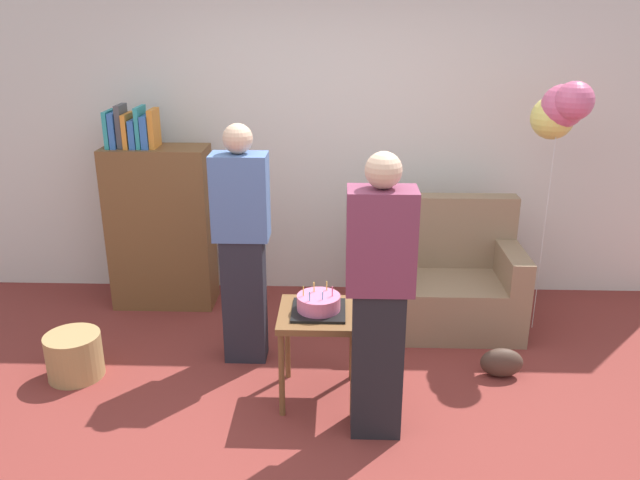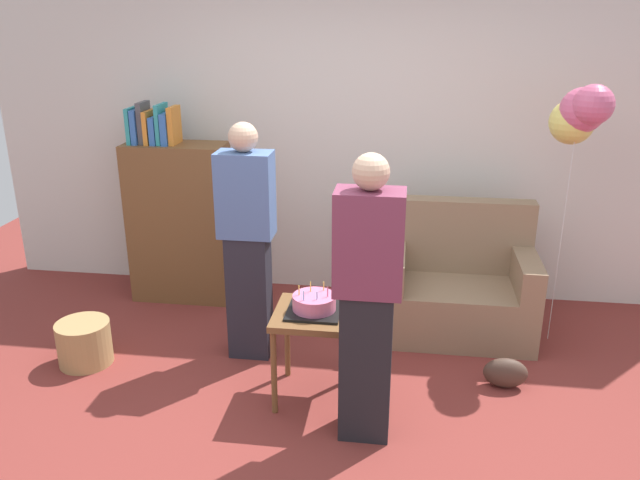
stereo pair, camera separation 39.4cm
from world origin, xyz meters
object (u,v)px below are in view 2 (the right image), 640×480
(couch, at_px, (457,288))
(birthday_cake, at_px, (314,304))
(person_holding_cake, at_px, (367,301))
(side_table, at_px, (314,325))
(handbag, at_px, (505,373))
(bookshelf, at_px, (179,218))
(wicker_basket, at_px, (84,343))
(balloon_bunch, at_px, (581,113))
(person_blowing_candles, at_px, (247,242))

(couch, height_order, birthday_cake, couch)
(birthday_cake, relative_size, person_holding_cake, 0.20)
(side_table, bearing_deg, handbag, 12.52)
(bookshelf, distance_m, wicker_basket, 1.30)
(birthday_cake, distance_m, handbag, 1.34)
(birthday_cake, bearing_deg, side_table, 16.48)
(bookshelf, bearing_deg, couch, -7.56)
(birthday_cake, height_order, balloon_bunch, balloon_bunch)
(person_holding_cake, bearing_deg, person_blowing_candles, -48.19)
(person_blowing_candles, relative_size, person_holding_cake, 1.00)
(person_holding_cake, bearing_deg, side_table, -50.00)
(person_blowing_candles, bearing_deg, person_holding_cake, -61.58)
(couch, height_order, balloon_bunch, balloon_bunch)
(bookshelf, bearing_deg, wicker_basket, -104.79)
(couch, distance_m, person_blowing_candles, 1.62)
(side_table, relative_size, person_holding_cake, 0.36)
(person_holding_cake, distance_m, balloon_bunch, 2.02)
(side_table, relative_size, balloon_bunch, 0.32)
(person_holding_cake, height_order, handbag, person_holding_cake)
(side_table, bearing_deg, person_holding_cake, -44.87)
(bookshelf, relative_size, handbag, 5.78)
(bookshelf, xyz_separation_m, handbag, (2.50, -1.06, -0.59))
(couch, bearing_deg, bookshelf, 172.44)
(handbag, distance_m, balloon_bunch, 1.76)
(birthday_cake, distance_m, balloon_bunch, 2.15)
(wicker_basket, bearing_deg, bookshelf, 75.21)
(birthday_cake, relative_size, handbag, 1.14)
(bookshelf, relative_size, birthday_cake, 5.06)
(birthday_cake, height_order, wicker_basket, birthday_cake)
(wicker_basket, bearing_deg, birthday_cake, -6.26)
(person_holding_cake, relative_size, handbag, 5.82)
(person_holding_cake, bearing_deg, balloon_bunch, -139.29)
(birthday_cake, xyz_separation_m, person_holding_cake, (0.34, -0.33, 0.20))
(wicker_basket, distance_m, handbag, 2.81)
(birthday_cake, relative_size, person_blowing_candles, 0.20)
(person_blowing_candles, height_order, wicker_basket, person_blowing_candles)
(couch, distance_m, side_table, 1.39)
(couch, xyz_separation_m, wicker_basket, (-2.53, -0.85, -0.19))
(person_blowing_candles, bearing_deg, wicker_basket, 176.17)
(person_holding_cake, bearing_deg, handbag, -150.23)
(couch, relative_size, handbag, 3.93)
(side_table, xyz_separation_m, balloon_bunch, (1.62, 0.99, 1.15))
(bookshelf, bearing_deg, birthday_cake, -45.34)
(birthday_cake, bearing_deg, person_holding_cake, -44.86)
(bookshelf, xyz_separation_m, person_blowing_candles, (0.79, -0.86, 0.14))
(wicker_basket, xyz_separation_m, balloon_bunch, (3.23, 0.81, 1.50))
(bookshelf, height_order, wicker_basket, bookshelf)
(birthday_cake, xyz_separation_m, balloon_bunch, (1.62, 0.99, 1.01))
(couch, height_order, person_blowing_candles, person_blowing_candles)
(balloon_bunch, bearing_deg, birthday_cake, -148.60)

